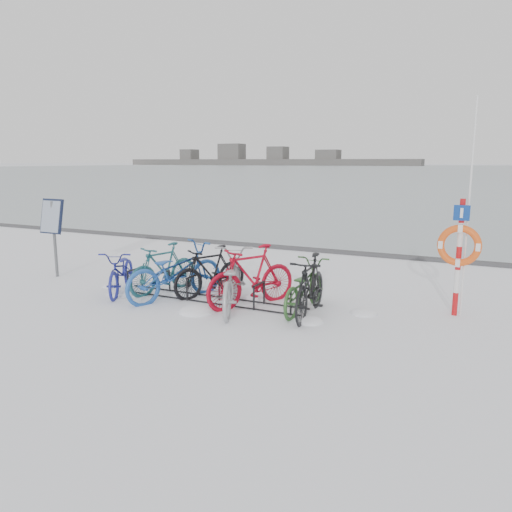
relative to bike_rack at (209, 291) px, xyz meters
name	(u,v)px	position (x,y,z in m)	size (l,w,h in m)	color
ground	(209,300)	(0.00, 0.00, -0.18)	(900.00, 900.00, 0.00)	white
ice_sheet	(480,170)	(0.00, 155.00, -0.17)	(400.00, 298.00, 0.02)	#A8B5BD
quay_edge	(311,250)	(0.00, 5.90, -0.13)	(400.00, 0.25, 0.10)	#3F3F42
bike_rack	(209,291)	(0.00, 0.00, 0.00)	(4.00, 0.48, 0.46)	black
info_board	(52,221)	(-4.26, 0.17, 1.13)	(0.61, 0.23, 1.82)	#595B5E
lifebuoy_station	(460,246)	(4.40, 0.98, 1.07)	(0.72, 0.22, 3.72)	#B80E13
shoreline	(259,160)	(-122.02, 260.00, 2.61)	(180.00, 12.00, 9.50)	#4D4D4D
bike_0	(122,270)	(-1.93, -0.25, 0.29)	(0.62, 1.79, 0.94)	navy
bike_1	(163,267)	(-1.19, 0.17, 0.34)	(0.49, 1.73, 1.04)	#1E565F
bike_2	(175,270)	(-0.66, -0.17, 0.39)	(0.75, 2.17, 1.14)	#2253A5
bike_3	(210,270)	(-0.17, 0.35, 0.33)	(0.48, 1.71, 1.03)	black
bike_4	(231,279)	(0.65, -0.31, 0.37)	(0.73, 2.10, 1.10)	#94969B
bike_5	(252,275)	(0.90, 0.05, 0.41)	(0.55, 1.96, 1.18)	#A90A1E
bike_6	(304,285)	(1.89, 0.19, 0.29)	(0.62, 1.79, 0.94)	#2F5B28
bike_7	(310,285)	(2.10, -0.06, 0.37)	(0.52, 1.83, 1.10)	black
snow_drifts	(216,304)	(0.26, -0.16, -0.18)	(5.83, 1.98, 0.23)	white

